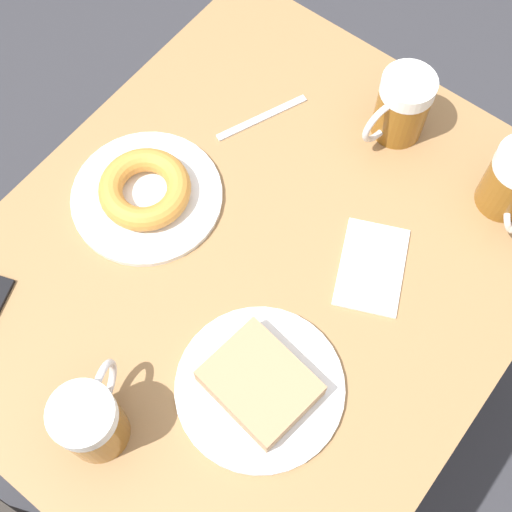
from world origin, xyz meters
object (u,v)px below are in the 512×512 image
(fork, at_px, (262,118))
(plate_with_cake, at_px, (260,385))
(beer_mug_left, at_px, (91,421))
(beer_mug_right, at_px, (401,107))
(plate_with_donut, at_px, (146,192))
(napkin_folded, at_px, (372,267))

(fork, bearing_deg, plate_with_cake, 127.19)
(beer_mug_left, relative_size, beer_mug_right, 0.97)
(plate_with_donut, xyz_separation_m, napkin_folded, (-0.34, -0.11, -0.02))
(plate_with_cake, relative_size, plate_with_donut, 1.00)
(fork, bearing_deg, napkin_folded, 158.91)
(beer_mug_right, height_order, napkin_folded, beer_mug_right)
(beer_mug_left, bearing_deg, napkin_folded, -110.10)
(plate_with_cake, height_order, plate_with_donut, same)
(plate_with_donut, height_order, beer_mug_left, beer_mug_left)
(plate_with_donut, height_order, beer_mug_right, beer_mug_right)
(plate_with_cake, height_order, beer_mug_right, beer_mug_right)
(beer_mug_left, bearing_deg, fork, -75.57)
(plate_with_cake, relative_size, beer_mug_left, 1.90)
(beer_mug_left, bearing_deg, beer_mug_right, -94.10)
(plate_with_donut, xyz_separation_m, beer_mug_right, (-0.23, -0.34, 0.04))
(plate_with_donut, xyz_separation_m, beer_mug_left, (-0.19, 0.30, 0.04))
(plate_with_donut, distance_m, napkin_folded, 0.36)
(beer_mug_right, bearing_deg, plate_with_donut, 55.77)
(beer_mug_left, distance_m, fork, 0.55)
(plate_with_cake, bearing_deg, fork, -52.81)
(fork, bearing_deg, plate_with_donut, 77.78)
(plate_with_donut, bearing_deg, plate_with_cake, 157.88)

